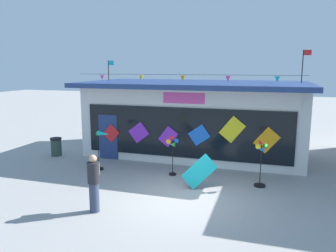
{
  "coord_description": "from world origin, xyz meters",
  "views": [
    {
      "loc": [
        2.47,
        -9.48,
        4.09
      ],
      "look_at": [
        -1.48,
        3.15,
        1.7
      ],
      "focal_mm": 35.23,
      "sensor_mm": 36.0,
      "label": 1
    }
  ],
  "objects_px": {
    "wind_spinner_far_left": "(102,144)",
    "display_kite_on_ground": "(199,171)",
    "trash_bin": "(56,147)",
    "kite_shop_building": "(196,117)",
    "wind_spinner_left": "(172,147)",
    "wind_spinner_center_left": "(261,159)",
    "person_near_camera": "(94,182)"
  },
  "relations": [
    {
      "from": "kite_shop_building",
      "to": "wind_spinner_left",
      "type": "distance_m",
      "value": 3.68
    },
    {
      "from": "wind_spinner_left",
      "to": "trash_bin",
      "type": "bearing_deg",
      "value": 169.63
    },
    {
      "from": "kite_shop_building",
      "to": "trash_bin",
      "type": "height_order",
      "value": "kite_shop_building"
    },
    {
      "from": "kite_shop_building",
      "to": "trash_bin",
      "type": "relative_size",
      "value": 11.89
    },
    {
      "from": "wind_spinner_left",
      "to": "display_kite_on_ground",
      "type": "bearing_deg",
      "value": -40.1
    },
    {
      "from": "wind_spinner_far_left",
      "to": "display_kite_on_ground",
      "type": "xyz_separation_m",
      "value": [
        4.14,
        -0.86,
        -0.45
      ]
    },
    {
      "from": "wind_spinner_left",
      "to": "display_kite_on_ground",
      "type": "height_order",
      "value": "wind_spinner_left"
    },
    {
      "from": "wind_spinner_left",
      "to": "wind_spinner_center_left",
      "type": "height_order",
      "value": "wind_spinner_center_left"
    },
    {
      "from": "trash_bin",
      "to": "kite_shop_building",
      "type": "bearing_deg",
      "value": 22.71
    },
    {
      "from": "kite_shop_building",
      "to": "person_near_camera",
      "type": "relative_size",
      "value": 5.99
    },
    {
      "from": "wind_spinner_far_left",
      "to": "display_kite_on_ground",
      "type": "relative_size",
      "value": 1.41
    },
    {
      "from": "wind_spinner_far_left",
      "to": "wind_spinner_left",
      "type": "height_order",
      "value": "wind_spinner_far_left"
    },
    {
      "from": "wind_spinner_far_left",
      "to": "display_kite_on_ground",
      "type": "distance_m",
      "value": 4.25
    },
    {
      "from": "kite_shop_building",
      "to": "wind_spinner_far_left",
      "type": "height_order",
      "value": "kite_shop_building"
    },
    {
      "from": "person_near_camera",
      "to": "wind_spinner_center_left",
      "type": "bearing_deg",
      "value": 18.07
    },
    {
      "from": "wind_spinner_far_left",
      "to": "wind_spinner_left",
      "type": "distance_m",
      "value": 2.87
    },
    {
      "from": "wind_spinner_far_left",
      "to": "wind_spinner_center_left",
      "type": "relative_size",
      "value": 0.97
    },
    {
      "from": "kite_shop_building",
      "to": "person_near_camera",
      "type": "distance_m",
      "value": 7.51
    },
    {
      "from": "wind_spinner_far_left",
      "to": "person_near_camera",
      "type": "relative_size",
      "value": 0.95
    },
    {
      "from": "kite_shop_building",
      "to": "person_near_camera",
      "type": "xyz_separation_m",
      "value": [
        -1.29,
        -7.35,
        -0.84
      ]
    },
    {
      "from": "wind_spinner_far_left",
      "to": "trash_bin",
      "type": "relative_size",
      "value": 1.88
    },
    {
      "from": "wind_spinner_left",
      "to": "person_near_camera",
      "type": "bearing_deg",
      "value": -107.99
    },
    {
      "from": "kite_shop_building",
      "to": "wind_spinner_center_left",
      "type": "bearing_deg",
      "value": -50.96
    },
    {
      "from": "wind_spinner_left",
      "to": "display_kite_on_ground",
      "type": "distance_m",
      "value": 1.75
    },
    {
      "from": "wind_spinner_far_left",
      "to": "wind_spinner_center_left",
      "type": "bearing_deg",
      "value": -0.43
    },
    {
      "from": "kite_shop_building",
      "to": "wind_spinner_far_left",
      "type": "bearing_deg",
      "value": -127.46
    },
    {
      "from": "wind_spinner_left",
      "to": "wind_spinner_center_left",
      "type": "relative_size",
      "value": 0.95
    },
    {
      "from": "trash_bin",
      "to": "wind_spinner_left",
      "type": "bearing_deg",
      "value": -10.37
    },
    {
      "from": "kite_shop_building",
      "to": "wind_spinner_center_left",
      "type": "height_order",
      "value": "kite_shop_building"
    },
    {
      "from": "wind_spinner_center_left",
      "to": "person_near_camera",
      "type": "xyz_separation_m",
      "value": [
        -4.45,
        -3.46,
        -0.1
      ]
    },
    {
      "from": "kite_shop_building",
      "to": "wind_spinner_far_left",
      "type": "relative_size",
      "value": 6.32
    },
    {
      "from": "wind_spinner_center_left",
      "to": "trash_bin",
      "type": "height_order",
      "value": "wind_spinner_center_left"
    }
  ]
}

